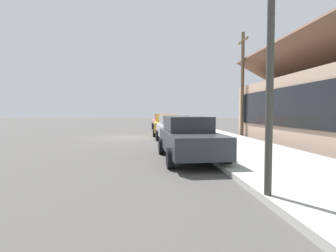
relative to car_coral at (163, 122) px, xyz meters
The scene contains 9 objects.
ground_plane 8.49m from the car_coral, 19.66° to the right, with size 120.00×120.00×0.00m, color #4C4947.
sidewalk_curb 8.45m from the car_coral, 19.11° to the left, with size 60.00×4.20×0.16m, color #B2AFA8.
car_coral is the anchor object (origin of this frame).
car_mustard 6.16m from the car_coral, ahead, with size 4.75×2.23×1.59m.
car_silver 11.52m from the car_coral, ahead, with size 4.39×2.09×1.59m.
car_charcoal 16.98m from the car_coral, ahead, with size 4.85×2.16×1.59m.
traffic_light_main 22.13m from the car_coral, ahead, with size 0.37×2.79×5.20m.
utility_pole_wooden 9.71m from the car_coral, 35.62° to the left, with size 1.80×0.24×7.50m.
fire_hydrant_red 9.37m from the car_coral, ahead, with size 0.22×0.22×0.71m.
Camera 1 is at (19.11, 1.26, 1.77)m, focal length 29.40 mm.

